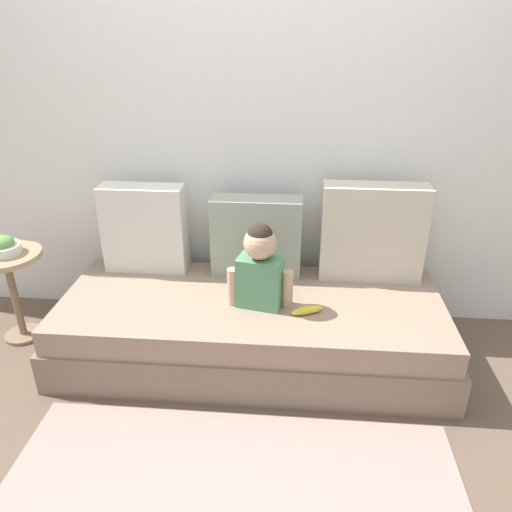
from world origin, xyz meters
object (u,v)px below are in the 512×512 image
object	(u,v)px
couch	(251,328)
throw_pillow_left	(145,228)
fruit_bowl	(2,247)
throw_pillow_right	(372,233)
banana	(307,310)
toddler	(260,266)
throw_pillow_center	(256,236)
side_table	(9,274)

from	to	relation	value
couch	throw_pillow_left	xyz separation A→B (m)	(-0.63, 0.31, 0.43)
couch	fruit_bowl	world-z (taller)	fruit_bowl
throw_pillow_right	banana	xyz separation A→B (m)	(-0.34, -0.42, -0.25)
banana	fruit_bowl	bearing A→B (deg)	173.47
couch	banana	bearing A→B (deg)	-22.05
throw_pillow_left	throw_pillow_right	xyz separation A→B (m)	(1.27, 0.00, 0.02)
throw_pillow_right	throw_pillow_left	bearing A→B (deg)	180.00
throw_pillow_left	toddler	size ratio (longest dim) A/B	1.12
throw_pillow_left	throw_pillow_center	distance (m)	0.64
throw_pillow_left	throw_pillow_center	xyz separation A→B (m)	(0.63, 0.00, -0.03)
throw_pillow_left	side_table	size ratio (longest dim) A/B	0.93
throw_pillow_center	toddler	xyz separation A→B (m)	(0.05, -0.36, -0.00)
couch	throw_pillow_center	xyz separation A→B (m)	(0.00, 0.31, 0.41)
throw_pillow_right	toddler	xyz separation A→B (m)	(-0.59, -0.36, -0.05)
banana	fruit_bowl	size ratio (longest dim) A/B	0.91
toddler	banana	xyz separation A→B (m)	(0.24, -0.06, -0.20)
throw_pillow_right	fruit_bowl	xyz separation A→B (m)	(-1.98, -0.24, -0.05)
throw_pillow_right	toddler	size ratio (longest dim) A/B	1.25
couch	toddler	world-z (taller)	toddler
throw_pillow_center	fruit_bowl	world-z (taller)	throw_pillow_center
couch	fruit_bowl	distance (m)	1.41
throw_pillow_left	toddler	bearing A→B (deg)	-27.73
throw_pillow_left	toddler	distance (m)	0.77
fruit_bowl	banana	bearing A→B (deg)	-6.53
throw_pillow_left	throw_pillow_right	bearing A→B (deg)	0.00
throw_pillow_left	side_table	xyz separation A→B (m)	(-0.71, -0.24, -0.20)
toddler	banana	world-z (taller)	toddler
throw_pillow_center	toddler	bearing A→B (deg)	-82.22
throw_pillow_center	throw_pillow_right	size ratio (longest dim) A/B	0.90
throw_pillow_right	side_table	size ratio (longest dim) A/B	1.04
banana	couch	bearing A→B (deg)	157.95
fruit_bowl	side_table	bearing A→B (deg)	0.00
couch	fruit_bowl	size ratio (longest dim) A/B	10.96
banana	side_table	bearing A→B (deg)	173.47
toddler	fruit_bowl	distance (m)	1.40
throw_pillow_right	side_table	distance (m)	2.01
banana	side_table	distance (m)	1.65
fruit_bowl	toddler	bearing A→B (deg)	-5.02
side_table	throw_pillow_center	bearing A→B (deg)	9.95
couch	banana	distance (m)	0.37
toddler	couch	bearing A→B (deg)	133.04
throw_pillow_left	banana	world-z (taller)	throw_pillow_left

